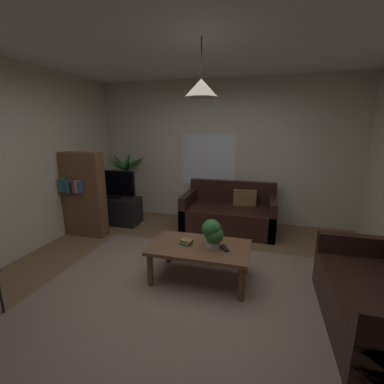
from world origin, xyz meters
TOP-DOWN VIEW (x-y plane):
  - floor at (0.00, 0.00)m, footprint 4.86×4.84m
  - rug at (0.00, -0.20)m, footprint 3.16×2.66m
  - wall_back at (0.00, 2.45)m, footprint 4.98×0.06m
  - wall_left at (-2.46, 0.00)m, footprint 0.06×4.84m
  - ceiling at (0.00, 0.00)m, footprint 4.86×4.84m
  - window_pane at (-0.25, 2.42)m, footprint 1.03×0.01m
  - couch_under_window at (0.24, 1.91)m, footprint 1.59×0.90m
  - coffee_table at (0.13, 0.20)m, footprint 1.15×0.69m
  - book_on_table_0 at (-0.05, 0.20)m, footprint 0.15×0.15m
  - book_on_table_1 at (-0.04, 0.21)m, footprint 0.15×0.12m
  - remote_on_table_0 at (0.42, 0.19)m, footprint 0.12×0.16m
  - potted_plant_on_table at (0.27, 0.20)m, footprint 0.25×0.22m
  - tv_stand at (-1.88, 1.67)m, footprint 0.90×0.44m
  - tv at (-1.88, 1.65)m, footprint 0.84×0.16m
  - potted_palm_corner at (-1.89, 2.15)m, footprint 0.91×0.87m
  - bookshelf_corner at (-2.06, 1.02)m, footprint 0.70×0.31m
  - pendant_lamp at (0.13, 0.20)m, footprint 0.35×0.35m

SIDE VIEW (x-z plane):
  - floor at x=0.00m, z-range -0.02..0.00m
  - rug at x=0.00m, z-range 0.00..0.01m
  - tv_stand at x=-1.88m, z-range 0.00..0.50m
  - couch_under_window at x=0.24m, z-range -0.14..0.68m
  - coffee_table at x=0.13m, z-range 0.15..0.59m
  - remote_on_table_0 at x=0.42m, z-range 0.43..0.45m
  - book_on_table_0 at x=-0.05m, z-range 0.43..0.46m
  - book_on_table_1 at x=-0.04m, z-range 0.46..0.49m
  - potted_plant_on_table at x=0.27m, z-range 0.44..0.77m
  - potted_palm_corner at x=-1.89m, z-range -0.03..1.32m
  - bookshelf_corner at x=-2.06m, z-range 0.01..1.41m
  - tv at x=-1.88m, z-range 0.51..1.03m
  - window_pane at x=-0.25m, z-range 0.69..1.67m
  - wall_back at x=0.00m, z-range 0.00..2.65m
  - wall_left at x=-2.46m, z-range 0.00..2.65m
  - pendant_lamp at x=0.13m, z-range 1.89..2.46m
  - ceiling at x=0.00m, z-range 2.65..2.67m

